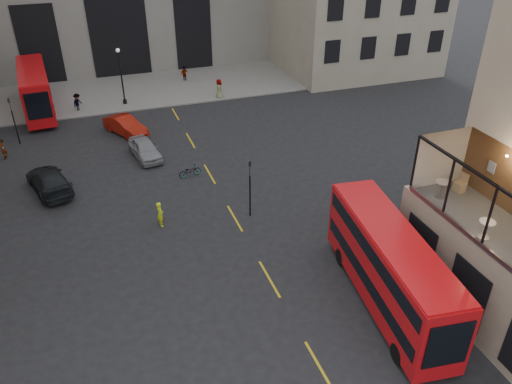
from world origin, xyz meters
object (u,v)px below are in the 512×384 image
object	(u,v)px
car_a	(145,149)
cyclist	(160,214)
car_c	(49,181)
pedestrian_b	(78,103)
pedestrian_c	(185,74)
cafe_chair_d	(460,186)
traffic_light_far	(13,115)
street_lamp_b	(122,80)
traffic_light_near	(250,181)
bicycle	(190,171)
bus_far	(35,88)
car_b	(125,126)
pedestrian_e	(3,149)
pedestrian_d	(219,89)
cafe_table_mid	(486,227)
cafe_table_far	(442,187)
bus_near	(390,265)

from	to	relation	value
car_a	cyclist	size ratio (longest dim) A/B	2.59
car_c	pedestrian_b	xyz separation A→B (m)	(2.44, 14.31, 0.10)
pedestrian_b	pedestrian_c	world-z (taller)	pedestrian_b
car_c	cafe_chair_d	xyz separation A→B (m)	(19.74, -15.33, 4.15)
traffic_light_far	street_lamp_b	bearing A→B (deg)	33.69
traffic_light_near	bicycle	xyz separation A→B (m)	(-2.38, 6.17, -2.01)
car_c	bus_far	bearing A→B (deg)	-102.43
car_c	car_b	bearing A→B (deg)	-143.14
car_b	pedestrian_c	xyz separation A→B (m)	(7.57, 11.75, 0.09)
traffic_light_near	pedestrian_e	xyz separation A→B (m)	(-14.91, 13.55, -1.65)
traffic_light_near	bicycle	world-z (taller)	traffic_light_near
pedestrian_e	pedestrian_b	bearing A→B (deg)	153.92
traffic_light_near	car_c	distance (m)	13.87
street_lamp_b	pedestrian_d	xyz separation A→B (m)	(8.90, -1.30, -1.44)
traffic_light_far	pedestrian_d	world-z (taller)	traffic_light_far
bicycle	pedestrian_d	distance (m)	15.84
car_a	bicycle	xyz separation A→B (m)	(2.49, -4.01, -0.29)
traffic_light_near	car_b	size ratio (longest dim) A/B	0.86
traffic_light_far	cafe_table_mid	world-z (taller)	cafe_table_mid
cafe_table_far	cafe_chair_d	world-z (taller)	cafe_chair_d
cafe_table_far	street_lamp_b	bearing A→B (deg)	111.59
pedestrian_c	cafe_table_mid	distance (m)	38.92
traffic_light_far	pedestrian_d	distance (m)	18.57
bus_near	pedestrian_d	xyz separation A→B (m)	(0.23, 30.10, -1.30)
bus_near	car_c	world-z (taller)	bus_near
car_c	traffic_light_far	bearing A→B (deg)	-90.61
pedestrian_b	cafe_table_mid	size ratio (longest dim) A/B	2.04
pedestrian_b	cafe_table_far	xyz separation A→B (m)	(16.13, -29.77, 4.31)
traffic_light_near	pedestrian_c	world-z (taller)	traffic_light_near
pedestrian_d	cafe_chair_d	xyz separation A→B (m)	(4.20, -28.69, 3.94)
bicycle	car_a	bearing A→B (deg)	22.56
cafe_table_mid	cyclist	bearing A→B (deg)	134.15
car_a	pedestrian_e	distance (m)	10.59
pedestrian_c	car_a	bearing A→B (deg)	48.19
pedestrian_d	cafe_table_mid	size ratio (longest dim) A/B	2.29
pedestrian_d	cyclist	bearing A→B (deg)	138.67
bus_near	bicycle	size ratio (longest dim) A/B	6.42
street_lamp_b	bus_near	world-z (taller)	street_lamp_b
bicycle	cyclist	size ratio (longest dim) A/B	0.99
car_a	bicycle	world-z (taller)	car_a
car_c	cafe_table_far	xyz separation A→B (m)	(18.56, -15.46, 4.42)
street_lamp_b	pedestrian_c	size ratio (longest dim) A/B	3.27
bus_near	bus_far	bearing A→B (deg)	116.86
street_lamp_b	cafe_chair_d	xyz separation A→B (m)	(13.10, -29.99, 2.50)
pedestrian_c	pedestrian_d	world-z (taller)	pedestrian_d
bus_far	cafe_table_mid	bearing A→B (deg)	-60.80
car_c	pedestrian_e	distance (m)	7.01
street_lamp_b	bus_near	xyz separation A→B (m)	(8.67, -31.40, -0.14)
cafe_table_mid	pedestrian_c	bearing A→B (deg)	96.96
street_lamp_b	pedestrian_b	distance (m)	4.50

